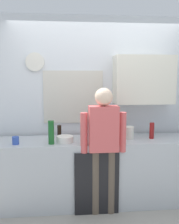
% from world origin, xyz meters
% --- Properties ---
extents(ground_plane, '(8.00, 8.00, 0.00)m').
position_xyz_m(ground_plane, '(0.00, 0.00, 0.00)').
color(ground_plane, '#9E998E').
extents(kitchen_counter, '(3.16, 0.64, 0.89)m').
position_xyz_m(kitchen_counter, '(0.00, 0.30, 0.44)').
color(kitchen_counter, '#B2B7BC').
rests_on(kitchen_counter, ground_plane).
extents(dishwasher_panel, '(0.56, 0.02, 0.80)m').
position_xyz_m(dishwasher_panel, '(-0.08, -0.03, 0.40)').
color(dishwasher_panel, black).
rests_on(dishwasher_panel, ground_plane).
extents(back_wall_assembly, '(4.76, 0.42, 2.60)m').
position_xyz_m(back_wall_assembly, '(0.07, 0.70, 1.35)').
color(back_wall_assembly, silver).
rests_on(back_wall_assembly, ground_plane).
extents(bottle_dark_sauce, '(0.06, 0.06, 0.18)m').
position_xyz_m(bottle_dark_sauce, '(-0.55, 0.44, 0.98)').
color(bottle_dark_sauce, black).
rests_on(bottle_dark_sauce, kitchen_counter).
extents(bottle_green_wine, '(0.07, 0.07, 0.30)m').
position_xyz_m(bottle_green_wine, '(-0.65, 0.12, 1.04)').
color(bottle_green_wine, '#195923').
rests_on(bottle_green_wine, kitchen_counter).
extents(bottle_amber_beer, '(0.06, 0.06, 0.23)m').
position_xyz_m(bottle_amber_beer, '(0.09, 0.27, 1.00)').
color(bottle_amber_beer, brown).
rests_on(bottle_amber_beer, kitchen_counter).
extents(bottle_red_vinegar, '(0.06, 0.06, 0.22)m').
position_xyz_m(bottle_red_vinegar, '(0.71, 0.28, 1.00)').
color(bottle_red_vinegar, maroon).
rests_on(bottle_red_vinegar, kitchen_counter).
extents(cup_blue_mug, '(0.08, 0.08, 0.10)m').
position_xyz_m(cup_blue_mug, '(-1.09, 0.15, 0.94)').
color(cup_blue_mug, '#3351B2').
rests_on(cup_blue_mug, kitchen_counter).
extents(mixing_bowl, '(0.22, 0.22, 0.08)m').
position_xyz_m(mixing_bowl, '(-0.47, 0.20, 0.93)').
color(mixing_bowl, white).
rests_on(mixing_bowl, kitchen_counter).
extents(dish_soap, '(0.06, 0.06, 0.18)m').
position_xyz_m(dish_soap, '(0.15, 0.37, 0.97)').
color(dish_soap, green).
rests_on(dish_soap, kitchen_counter).
extents(storage_canister, '(0.14, 0.14, 0.17)m').
position_xyz_m(storage_canister, '(0.39, 0.30, 0.97)').
color(storage_canister, silver).
rests_on(storage_canister, kitchen_counter).
extents(person_at_sink, '(0.57, 0.22, 1.60)m').
position_xyz_m(person_at_sink, '(0.00, 0.00, 0.95)').
color(person_at_sink, brown).
rests_on(person_at_sink, ground_plane).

